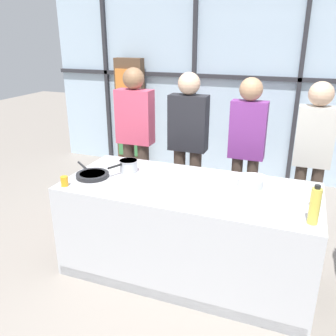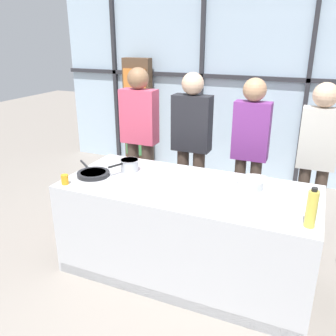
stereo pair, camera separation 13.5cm
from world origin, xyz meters
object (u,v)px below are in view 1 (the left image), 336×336
Objects in this scene: spectator_center_left at (188,139)px; spectator_far_right at (313,151)px; juice_glass_near at (64,181)px; spectator_far_left at (135,132)px; mixing_bowl at (250,182)px; white_plate at (254,178)px; pepper_grinder at (315,197)px; frying_pan at (92,175)px; spectator_center_right at (247,145)px; oil_bottle at (315,206)px; saucepan at (128,166)px.

spectator_center_left is 1.02× the size of spectator_far_right.
spectator_far_left is at bearing 89.54° from juice_glass_near.
spectator_center_left reaches higher than mixing_bowl.
white_plate is at bearing 87.84° from mixing_bowl.
pepper_grinder is at bearing -40.16° from white_plate.
juice_glass_near is at bearing -159.67° from mixing_bowl.
spectator_far_left reaches higher than frying_pan.
spectator_far_left is 1.41m from juice_glass_near.
oil_bottle is at bearing 116.99° from spectator_center_right.
pepper_grinder is (1.93, 0.06, 0.07)m from frying_pan.
mixing_bowl is (-0.01, -0.19, 0.03)m from white_plate.
spectator_center_right is 6.50× the size of white_plate.
spectator_center_left is 1.90m from oil_bottle.
spectator_center_right is 5.55× the size of saucepan.
white_plate is (0.18, -0.65, -0.12)m from spectator_center_right.
spectator_center_right is (0.67, 0.00, 0.01)m from spectator_center_left.
juice_glass_near is at bearing 34.82° from spectator_far_right.
frying_pan is at bearing 94.93° from spectator_far_left.
oil_bottle is (0.51, -0.50, 0.10)m from mixing_bowl.
juice_glass_near is (-0.11, -0.27, 0.02)m from frying_pan.
spectator_center_right is 1.33m from saucepan.
pepper_grinder is at bearing 122.66° from spectator_center_right.
white_plate is 3.01× the size of juice_glass_near.
spectator_far_right is at bearing -180.00° from spectator_center_left.
spectator_far_left is at bearing 111.62° from saucepan.
frying_pan is at bearing 42.40° from spectator_center_right.
spectator_center_left is 1.73m from pepper_grinder.
oil_bottle is (0.68, -1.33, 0.01)m from spectator_center_right.
spectator_far_left is 6.72× the size of white_plate.
spectator_far_left is 0.67m from spectator_center_left.
frying_pan is 1.93m from oil_bottle.
mixing_bowl is at bearing 135.71° from oil_bottle.
oil_bottle is at bearing 1.91° from juice_glass_near.
spectator_far_left is at bearing 150.91° from mixing_bowl.
mixing_bowl is at bearing 59.40° from spectator_far_right.
spectator_center_right is 1.50m from oil_bottle.
juice_glass_near is at bearing 64.14° from spectator_center_left.
spectator_far_right is 1.33m from oil_bottle.
spectator_center_right is 0.68m from white_plate.
spectator_far_left reaches higher than spectator_center_left.
oil_bottle is (2.02, -1.33, -0.00)m from spectator_far_left.
spectator_center_right is 1.95m from juice_glass_near.
spectator_far_right is 2.22m from frying_pan.
pepper_grinder is at bearing 152.03° from spectator_far_left.
mixing_bowl is (0.84, -0.84, -0.08)m from spectator_center_left.
mixing_bowl is at bearing 135.04° from spectator_center_left.
frying_pan is 2.09× the size of mixing_bowl.
pepper_grinder reaches higher than mixing_bowl.
spectator_center_right reaches higher than spectator_far_right.
saucepan is (-1.65, -0.89, -0.07)m from spectator_far_right.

